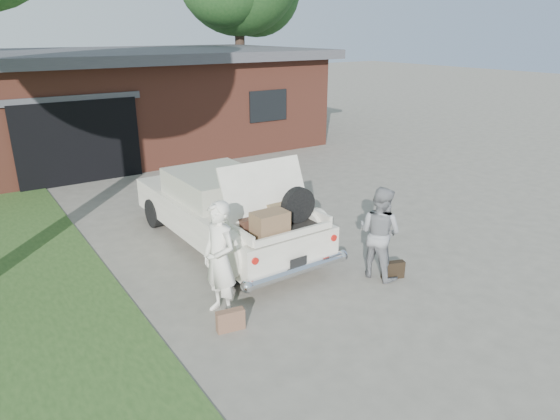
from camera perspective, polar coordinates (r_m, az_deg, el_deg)
ground at (r=8.32m, az=2.33°, el=-8.32°), size 90.00×90.00×0.00m
house at (r=18.31m, az=-17.08°, el=11.97°), size 12.80×7.80×3.30m
sedan at (r=9.58m, az=-6.26°, el=0.08°), size 1.93×4.79×1.91m
woman_left at (r=7.16m, az=-6.91°, el=-5.65°), size 0.50×0.69×1.73m
woman_right at (r=8.38m, az=11.31°, el=-2.56°), size 0.76×0.88×1.57m
suitcase_left at (r=7.09m, az=-5.68°, el=-12.43°), size 0.41×0.19×0.30m
suitcase_right at (r=8.62m, az=12.79°, el=-6.69°), size 0.40×0.24×0.30m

